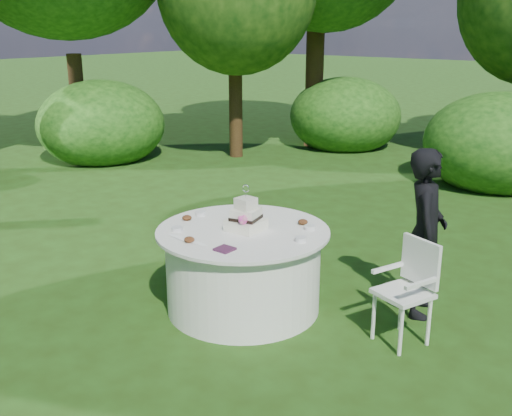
% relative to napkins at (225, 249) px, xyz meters
% --- Properties ---
extents(ground, '(80.00, 80.00, 0.00)m').
position_rel_napkins_xyz_m(ground, '(-0.21, 0.49, -0.78)').
color(ground, '#233E10').
rests_on(ground, ground).
extents(napkins, '(0.14, 0.14, 0.02)m').
position_rel_napkins_xyz_m(napkins, '(0.00, 0.00, 0.00)').
color(napkins, '#491F3E').
rests_on(napkins, table).
extents(feather_plume, '(0.48, 0.07, 0.01)m').
position_rel_napkins_xyz_m(feather_plume, '(-0.41, -0.03, -0.00)').
color(feather_plume, white).
rests_on(feather_plume, table).
extents(guest, '(0.55, 0.65, 1.53)m').
position_rel_napkins_xyz_m(guest, '(1.10, 1.43, -0.02)').
color(guest, black).
rests_on(guest, ground).
extents(table, '(1.56, 1.56, 0.77)m').
position_rel_napkins_xyz_m(table, '(-0.21, 0.49, -0.39)').
color(table, white).
rests_on(table, ground).
extents(cake, '(0.30, 0.31, 0.42)m').
position_rel_napkins_xyz_m(cake, '(-0.18, 0.49, 0.10)').
color(cake, white).
rests_on(cake, table).
extents(chair, '(0.50, 0.49, 0.87)m').
position_rel_napkins_xyz_m(chair, '(1.23, 0.87, -0.26)').
color(chair, white).
rests_on(chair, ground).
extents(votives, '(1.26, 0.93, 0.04)m').
position_rel_napkins_xyz_m(votives, '(-0.26, 0.59, 0.01)').
color(votives, silver).
rests_on(votives, table).
extents(petal_cups, '(1.01, 1.08, 0.05)m').
position_rel_napkins_xyz_m(petal_cups, '(-0.34, 0.42, 0.02)').
color(petal_cups, '#562D16').
rests_on(petal_cups, table).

